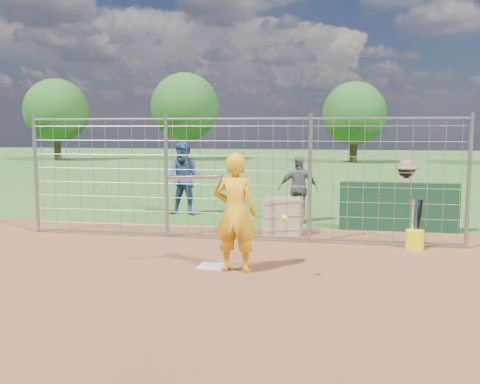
% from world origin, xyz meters
% --- Properties ---
extents(ground, '(100.00, 100.00, 0.00)m').
position_xyz_m(ground, '(0.00, 0.00, 0.00)').
color(ground, '#2D591E').
rests_on(ground, ground).
extents(infield_dirt, '(18.00, 18.00, 0.00)m').
position_xyz_m(infield_dirt, '(0.00, -3.00, 0.01)').
color(infield_dirt, brown).
rests_on(infield_dirt, ground).
extents(home_plate, '(0.43, 0.43, 0.02)m').
position_xyz_m(home_plate, '(0.00, -0.20, 0.01)').
color(home_plate, silver).
rests_on(home_plate, ground).
extents(dugout_wall, '(2.60, 0.20, 1.10)m').
position_xyz_m(dugout_wall, '(3.40, 3.60, 0.55)').
color(dugout_wall, '#11381E').
rests_on(dugout_wall, ground).
extents(batter, '(0.74, 0.51, 1.93)m').
position_xyz_m(batter, '(0.45, -0.43, 0.96)').
color(batter, orange).
rests_on(batter, ground).
extents(bystander_a, '(0.98, 0.78, 1.96)m').
position_xyz_m(bystander_a, '(-1.96, 4.91, 0.98)').
color(bystander_a, navy).
rests_on(bystander_a, ground).
extents(bystander_b, '(1.02, 0.54, 1.65)m').
position_xyz_m(bystander_b, '(1.09, 4.35, 0.83)').
color(bystander_b, '#56555A').
rests_on(bystander_b, ground).
extents(bystander_c, '(1.08, 0.72, 1.55)m').
position_xyz_m(bystander_c, '(3.67, 4.61, 0.78)').
color(bystander_c, brown).
rests_on(bystander_c, ground).
extents(equipment_bin, '(0.83, 0.60, 0.80)m').
position_xyz_m(equipment_bin, '(0.89, 2.81, 0.40)').
color(equipment_bin, tan).
rests_on(equipment_bin, ground).
extents(equipment_in_play, '(1.88, 0.51, 0.65)m').
position_xyz_m(equipment_in_play, '(0.20, -0.69, 1.41)').
color(equipment_in_play, silver).
rests_on(equipment_in_play, ground).
extents(bucket_with_bats, '(0.34, 0.36, 0.97)m').
position_xyz_m(bucket_with_bats, '(3.52, 1.76, 0.25)').
color(bucket_with_bats, yellow).
rests_on(bucket_with_bats, ground).
extents(backstop_fence, '(9.08, 0.08, 2.60)m').
position_xyz_m(backstop_fence, '(0.00, 2.00, 1.26)').
color(backstop_fence, gray).
rests_on(backstop_fence, ground).
extents(tree_line, '(44.66, 6.72, 6.48)m').
position_xyz_m(tree_line, '(3.13, 28.13, 3.71)').
color(tree_line, '#3F2B19').
rests_on(tree_line, ground).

